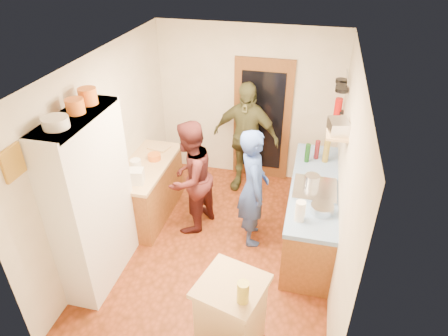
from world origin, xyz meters
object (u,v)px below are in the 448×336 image
at_px(hutch_body, 92,203).
at_px(person_hob, 256,189).
at_px(island_base, 231,317).
at_px(person_back, 246,138).
at_px(person_left, 193,177).
at_px(right_counter_base, 311,213).

xyz_separation_m(hutch_body, person_hob, (1.74, 1.07, -0.25)).
relative_size(hutch_body, person_hob, 1.29).
xyz_separation_m(island_base, person_back, (-0.42, 2.98, 0.50)).
relative_size(person_left, person_back, 0.90).
bearing_deg(hutch_body, island_base, -19.90).
distance_m(hutch_body, person_hob, 2.06).
xyz_separation_m(person_hob, person_left, (-0.89, 0.10, -0.01)).
distance_m(right_counter_base, person_back, 1.62).
height_order(hutch_body, person_hob, hutch_body).
bearing_deg(island_base, right_counter_base, 70.10).
bearing_deg(person_back, person_left, -105.26).
bearing_deg(person_left, hutch_body, -18.42).
bearing_deg(island_base, person_back, 98.09).
bearing_deg(person_hob, island_base, 165.01).
bearing_deg(person_left, person_back, 173.40).
bearing_deg(person_left, person_hob, 101.10).
distance_m(person_left, person_back, 1.28).
bearing_deg(hutch_body, right_counter_base, 27.47).
xyz_separation_m(person_hob, person_back, (-0.37, 1.27, 0.08)).
xyz_separation_m(right_counter_base, person_hob, (-0.76, -0.23, 0.43)).
bearing_deg(hutch_body, person_left, 54.06).
height_order(right_counter_base, person_hob, person_hob).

